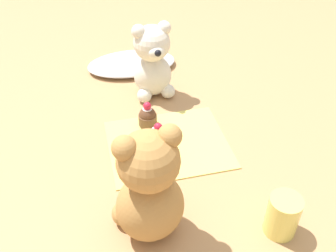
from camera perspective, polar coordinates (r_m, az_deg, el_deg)
The scene contains 9 objects.
ground_plane at distance 0.92m, azimuth 0.00°, elevation -2.70°, with size 4.00×4.00×0.00m, color tan.
knitted_placemat at distance 0.92m, azimuth 0.00°, elevation -2.56°, with size 0.27×0.23×0.01m, color #E0D166.
tulle_cloth at distance 1.20m, azimuth -5.30°, elevation 9.05°, with size 0.26×0.15×0.03m, color silver.
teddy_bear_cream at distance 1.03m, azimuth -2.24°, elevation 9.31°, with size 0.11×0.11×0.21m.
teddy_bear_tan at distance 0.67m, azimuth -2.80°, elevation -9.07°, with size 0.14×0.13×0.24m.
cupcake_near_cream_bear at distance 0.96m, azimuth -2.98°, elevation 1.40°, with size 0.05×0.05×0.06m.
saucer_plate at distance 0.89m, azimuth -1.37°, elevation -3.42°, with size 0.08×0.08×0.01m, color silver.
cupcake_near_tan_bear at distance 0.88m, azimuth -1.40°, elevation -2.10°, with size 0.06×0.06×0.07m.
juice_glass at distance 0.75m, azimuth 16.30°, elevation -12.35°, with size 0.06×0.06×0.08m, color #EADB66.
Camera 1 is at (-0.16, -0.66, 0.62)m, focal length 42.00 mm.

